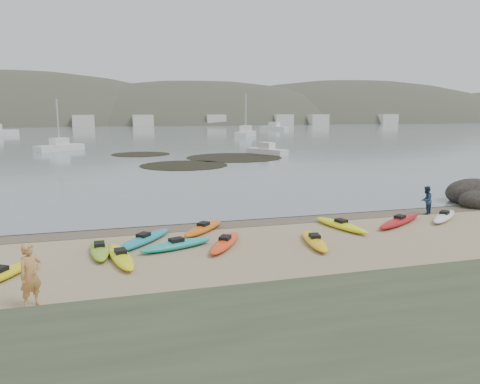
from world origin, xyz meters
name	(u,v)px	position (x,y,z in m)	size (l,w,h in m)	color
ground	(240,221)	(0.00, 0.00, 0.00)	(600.00, 600.00, 0.00)	tan
wet_sand	(242,222)	(0.00, -0.30, 0.00)	(60.00, 60.00, 0.00)	brown
water	(115,119)	(0.00, 300.00, 0.01)	(1200.00, 1200.00, 0.00)	slate
kayaks	(242,238)	(-0.96, -3.72, 0.17)	(23.15, 7.42, 0.34)	teal
person_west	(31,275)	(-8.68, -8.58, 0.95)	(0.69, 0.45, 1.89)	tan
person_east	(426,200)	(10.16, -1.29, 0.77)	(0.75, 0.59, 1.55)	navy
kelp_mats	(199,159)	(3.86, 30.61, 0.03)	(19.77, 21.71, 0.04)	black
moored_boats	(153,133)	(3.48, 80.92, 0.61)	(78.54, 76.92, 1.39)	silver
far_hills	(207,156)	(39.38, 193.97, -15.93)	(550.00, 135.00, 80.00)	#384235
far_town	(142,121)	(6.00, 145.00, 2.00)	(199.00, 5.00, 4.00)	beige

